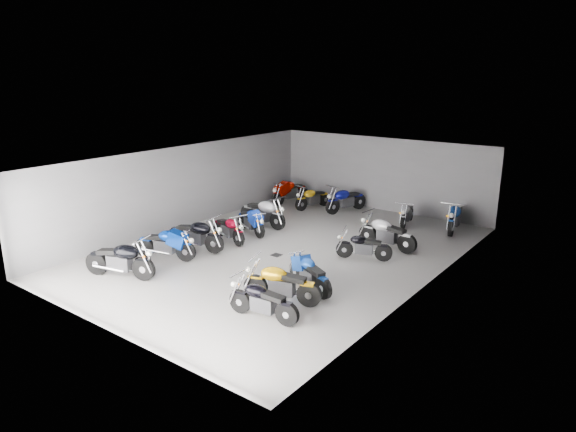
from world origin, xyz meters
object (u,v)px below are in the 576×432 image
Objects in this scene: motorcycle_left_b at (166,244)px; motorcycle_right_b at (281,284)px; motorcycle_back_a at (290,192)px; motorcycle_back_e at (407,214)px; drain_grate at (276,255)px; motorcycle_back_b at (313,198)px; motorcycle_left_e at (251,221)px; motorcycle_left_d at (229,229)px; motorcycle_back_c at (346,200)px; motorcycle_right_f at (386,233)px; motorcycle_back_f at (455,217)px; motorcycle_right_c at (309,273)px; motorcycle_right_a at (262,301)px; motorcycle_left_a at (120,260)px; motorcycle_left_c at (195,235)px; motorcycle_left_f at (263,212)px; motorcycle_right_e at (363,246)px.

motorcycle_left_b is 0.98× the size of motorcycle_right_b.
motorcycle_back_a is 1.22× the size of motorcycle_back_e.
motorcycle_back_b is (-2.50, 5.79, 0.48)m from drain_grate.
motorcycle_left_b is 3.82m from motorcycle_left_e.
motorcycle_left_d is 6.20m from motorcycle_back_c.
motorcycle_left_e is 5.12m from motorcycle_right_f.
motorcycle_left_d is 5.67m from motorcycle_back_b.
motorcycle_back_f is at bearing -161.93° from motorcycle_back_c.
motorcycle_back_a is (-6.40, 7.63, 0.06)m from motorcycle_right_c.
motorcycle_left_a is at bearing 88.80° from motorcycle_right_a.
motorcycle_left_f reaches higher than motorcycle_left_c.
motorcycle_back_a is at bearing 123.26° from drain_grate.
motorcycle_back_e is (4.48, 3.64, -0.11)m from motorcycle_left_f.
motorcycle_back_f reaches higher than motorcycle_right_f.
motorcycle_left_d is 5.47m from motorcycle_right_b.
motorcycle_left_f reaches higher than motorcycle_right_e.
motorcycle_right_f is (2.61, 2.86, 0.53)m from drain_grate.
motorcycle_left_c reaches higher than drain_grate.
motorcycle_left_c reaches higher than motorcycle_left_b.
motorcycle_back_f is (6.30, 3.97, -0.00)m from motorcycle_left_f.
motorcycle_right_a is (5.10, -2.56, -0.07)m from motorcycle_left_c.
motorcycle_left_b is at bearing 139.33° from motorcycle_right_f.
motorcycle_left_a reaches higher than motorcycle_back_b.
motorcycle_right_a reaches higher than motorcycle_left_d.
motorcycle_left_c is 1.19× the size of motorcycle_right_c.
motorcycle_back_e is at bearing -14.87° from motorcycle_right_e.
motorcycle_right_c is (0.12, 1.14, -0.04)m from motorcycle_right_b.
motorcycle_left_f is 1.01× the size of motorcycle_back_f.
motorcycle_left_c is 1.28× the size of motorcycle_right_e.
motorcycle_right_c is 0.96× the size of motorcycle_back_b.
motorcycle_right_e is 5.06m from motorcycle_back_f.
motorcycle_back_c is (1.51, 7.45, -0.01)m from motorcycle_left_c.
motorcycle_back_c is at bearing -175.72° from motorcycle_left_d.
motorcycle_left_b is at bearing 106.40° from motorcycle_back_a.
drain_grate is at bearing 105.00° from motorcycle_left_c.
motorcycle_left_c is 1.04× the size of motorcycle_back_c.
motorcycle_left_b is at bearing 105.26° from motorcycle_right_e.
motorcycle_left_c is (-2.54, -1.26, 0.54)m from drain_grate.
motorcycle_left_a is 1.02× the size of motorcycle_back_c.
motorcycle_left_c reaches higher than motorcycle_right_f.
motorcycle_back_f is at bearing 128.69° from motorcycle_left_c.
motorcycle_left_c is at bearing 96.33° from motorcycle_right_e.
motorcycle_left_b is 8.54m from motorcycle_back_a.
motorcycle_left_c is 6.59m from motorcycle_right_f.
motorcycle_right_c is at bearing -33.60° from drain_grate.
motorcycle_left_a is 10.38m from motorcycle_back_a.
motorcycle_left_e is 5.61m from motorcycle_right_c.
motorcycle_back_c reaches higher than motorcycle_left_e.
motorcycle_left_d is at bearing 151.38° from motorcycle_left_b.
motorcycle_back_f is (1.28, 4.89, 0.11)m from motorcycle_right_e.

